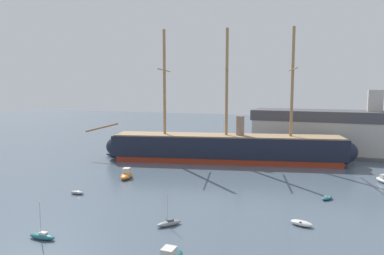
{
  "coord_description": "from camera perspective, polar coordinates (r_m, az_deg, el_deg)",
  "views": [
    {
      "loc": [
        20.54,
        -17.4,
        16.52
      ],
      "look_at": [
        -2.18,
        37.86,
        9.87
      ],
      "focal_mm": 32.71,
      "sensor_mm": 36.0,
      "label": 1
    }
  ],
  "objects": [
    {
      "name": "motorboat_alongside_bow",
      "position": [
        66.34,
        -10.65,
        -7.58
      ],
      "size": [
        3.28,
        4.89,
        1.9
      ],
      "color": "orange",
      "rests_on": "ground"
    },
    {
      "name": "motorboat_far_right",
      "position": [
        71.05,
        28.69,
        -7.46
      ],
      "size": [
        2.74,
        3.78,
        1.47
      ],
      "color": "silver",
      "rests_on": "ground"
    },
    {
      "name": "sailboat_foreground_left",
      "position": [
        43.58,
        -23.22,
        -15.95
      ],
      "size": [
        3.33,
        1.23,
        4.25
      ],
      "color": "#236670",
      "rests_on": "ground"
    },
    {
      "name": "motorboat_distant_centre",
      "position": [
        86.57,
        9.75,
        -4.26
      ],
      "size": [
        5.15,
        4.27,
        2.02
      ],
      "color": "#7FB2D6",
      "rests_on": "ground"
    },
    {
      "name": "dockside_warehouse_right",
      "position": [
        94.88,
        23.37,
        -0.82
      ],
      "size": [
        47.54,
        13.91,
        16.24
      ],
      "color": "#565659",
      "rests_on": "ground"
    },
    {
      "name": "dinghy_alongside_stern",
      "position": [
        56.96,
        21.17,
        -10.67
      ],
      "size": [
        2.02,
        2.41,
        0.53
      ],
      "color": "#236670",
      "rests_on": "ground"
    },
    {
      "name": "dinghy_mid_right",
      "position": [
        45.81,
        17.43,
        -14.66
      ],
      "size": [
        2.92,
        1.83,
        0.64
      ],
      "color": "silver",
      "rests_on": "ground"
    },
    {
      "name": "tall_ship",
      "position": [
        79.57,
        5.58,
        -3.29
      ],
      "size": [
        60.75,
        20.65,
        29.73
      ],
      "color": "maroon",
      "rests_on": "ground"
    },
    {
      "name": "motorboat_far_left",
      "position": [
        87.82,
        -12.46,
        -4.21
      ],
      "size": [
        4.76,
        3.01,
        1.86
      ],
      "color": "#1E284C",
      "rests_on": "ground"
    },
    {
      "name": "sailboat_near_centre",
      "position": [
        43.91,
        -3.77,
        -15.27
      ],
      "size": [
        2.74,
        3.12,
        4.17
      ],
      "color": "gray",
      "rests_on": "ground"
    },
    {
      "name": "dinghy_mid_left",
      "position": [
        58.73,
        -18.2,
        -10.03
      ],
      "size": [
        2.39,
        1.25,
        0.54
      ],
      "color": "gray",
      "rests_on": "ground"
    }
  ]
}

